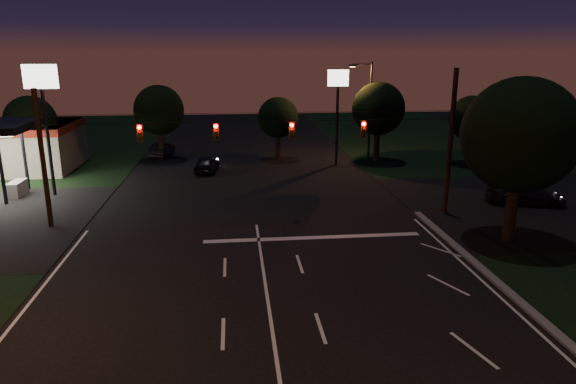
{
  "coord_description": "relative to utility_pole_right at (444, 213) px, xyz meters",
  "views": [
    {
      "loc": [
        -1.24,
        -14.82,
        9.94
      ],
      "look_at": [
        1.48,
        10.27,
        3.0
      ],
      "focal_mm": 32.0,
      "sensor_mm": 36.0,
      "label": 1
    }
  ],
  "objects": [
    {
      "name": "tree_far_d",
      "position": [
        0.02,
        16.13,
        4.83
      ],
      "size": [
        4.8,
        4.8,
        7.3
      ],
      "color": "black",
      "rests_on": "ground"
    },
    {
      "name": "car_oncoming_b",
      "position": [
        -20.15,
        20.39,
        0.69
      ],
      "size": [
        2.15,
        4.38,
        1.38
      ],
      "primitive_type": "imported",
      "rotation": [
        0.0,
        0.0,
        2.97
      ],
      "color": "black",
      "rests_on": "ground"
    },
    {
      "name": "tree_far_e",
      "position": [
        8.02,
        14.11,
        4.11
      ],
      "size": [
        4.0,
        4.0,
        6.18
      ],
      "color": "black",
      "rests_on": "ground"
    },
    {
      "name": "tree_right_near",
      "position": [
        1.53,
        -4.83,
        5.68
      ],
      "size": [
        6.0,
        6.0,
        8.76
      ],
      "color": "black",
      "rests_on": "ground"
    },
    {
      "name": "utility_pole_right",
      "position": [
        0.0,
        0.0,
        0.0
      ],
      "size": [
        0.3,
        0.3,
        9.0
      ],
      "primitive_type": "cylinder",
      "color": "black",
      "rests_on": "ground"
    },
    {
      "name": "stop_bar",
      "position": [
        -9.0,
        -3.5,
        0.01
      ],
      "size": [
        12.0,
        0.5,
        0.01
      ],
      "primitive_type": "cube",
      "color": "silver",
      "rests_on": "ground"
    },
    {
      "name": "car_oncoming_a",
      "position": [
        -15.52,
        13.26,
        0.71
      ],
      "size": [
        2.21,
        4.35,
        1.42
      ],
      "primitive_type": "imported",
      "rotation": [
        0.0,
        0.0,
        3.01
      ],
      "color": "black",
      "rests_on": "ground"
    },
    {
      "name": "utility_pole_left",
      "position": [
        -24.0,
        0.0,
        0.0
      ],
      "size": [
        0.28,
        0.28,
        8.0
      ],
      "primitive_type": "cylinder",
      "color": "black",
      "rests_on": "ground"
    },
    {
      "name": "cross_street_right",
      "position": [
        8.0,
        1.0,
        0.0
      ],
      "size": [
        20.0,
        16.0,
        0.02
      ],
      "primitive_type": "cube",
      "color": "black",
      "rests_on": "ground"
    },
    {
      "name": "street_light_right_far",
      "position": [
        -0.76,
        17.0,
        5.24
      ],
      "size": [
        2.2,
        0.35,
        9.0
      ],
      "color": "black",
      "rests_on": "ground"
    },
    {
      "name": "pole_sign_left_near",
      "position": [
        -26.0,
        7.0,
        6.98
      ],
      "size": [
        2.2,
        0.3,
        9.1
      ],
      "color": "black",
      "rests_on": "ground"
    },
    {
      "name": "car_cross",
      "position": [
        6.15,
        1.33,
        0.73
      ],
      "size": [
        5.43,
        3.42,
        1.47
      ],
      "primitive_type": "imported",
      "rotation": [
        0.0,
        0.0,
        1.28
      ],
      "color": "black",
      "rests_on": "ground"
    },
    {
      "name": "tree_far_a",
      "position": [
        -29.98,
        15.12,
        4.26
      ],
      "size": [
        4.2,
        4.2,
        6.42
      ],
      "color": "black",
      "rests_on": "ground"
    },
    {
      "name": "tree_far_c",
      "position": [
        -8.98,
        18.1,
        3.9
      ],
      "size": [
        3.8,
        3.8,
        5.86
      ],
      "color": "black",
      "rests_on": "ground"
    },
    {
      "name": "tree_far_b",
      "position": [
        -19.98,
        19.13,
        4.61
      ],
      "size": [
        4.6,
        4.6,
        6.98
      ],
      "color": "black",
      "rests_on": "ground"
    },
    {
      "name": "signal_span",
      "position": [
        -12.0,
        -0.04,
        5.5
      ],
      "size": [
        24.0,
        0.4,
        1.56
      ],
      "color": "black",
      "rests_on": "ground"
    },
    {
      "name": "ground",
      "position": [
        -12.0,
        -15.0,
        0.0
      ],
      "size": [
        140.0,
        140.0,
        0.0
      ],
      "primitive_type": "plane",
      "color": "black",
      "rests_on": "ground"
    },
    {
      "name": "pole_sign_right",
      "position": [
        -4.0,
        15.0,
        6.24
      ],
      "size": [
        1.8,
        0.3,
        8.4
      ],
      "color": "black",
      "rests_on": "ground"
    }
  ]
}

